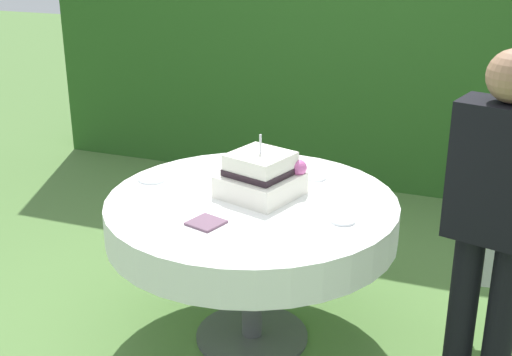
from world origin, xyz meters
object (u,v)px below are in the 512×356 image
(serving_plate_left, at_px, (316,177))
(garden_chair, at_px, (512,261))
(cake_table, at_px, (252,218))
(wedding_cake, at_px, (261,176))
(serving_plate_near, at_px, (343,220))
(napkin_stack, at_px, (206,223))
(standing_person, at_px, (494,220))
(serving_plate_far, at_px, (152,179))

(serving_plate_left, distance_m, garden_chair, 1.02)
(serving_plate_left, relative_size, garden_chair, 0.12)
(cake_table, relative_size, garden_chair, 1.58)
(wedding_cake, bearing_deg, serving_plate_left, 59.32)
(serving_plate_left, bearing_deg, serving_plate_near, -61.14)
(napkin_stack, height_order, garden_chair, garden_chair)
(wedding_cake, xyz_separation_m, standing_person, (1.07, -0.27, 0.06))
(garden_chair, bearing_deg, serving_plate_near, -154.04)
(serving_plate_far, distance_m, garden_chair, 1.80)
(serving_plate_far, bearing_deg, napkin_stack, -39.03)
(serving_plate_near, bearing_deg, serving_plate_far, 171.57)
(serving_plate_near, distance_m, serving_plate_far, 1.05)
(serving_plate_near, bearing_deg, cake_table, 168.60)
(cake_table, relative_size, napkin_stack, 10.07)
(serving_plate_far, distance_m, napkin_stack, 0.62)
(wedding_cake, bearing_deg, serving_plate_near, -19.50)
(serving_plate_near, height_order, standing_person, standing_person)
(serving_plate_left, bearing_deg, cake_table, -119.33)
(cake_table, bearing_deg, serving_plate_far, 174.07)
(cake_table, distance_m, serving_plate_left, 0.44)
(napkin_stack, bearing_deg, standing_person, 6.07)
(garden_chair, height_order, standing_person, standing_person)
(serving_plate_near, height_order, garden_chair, garden_chair)
(serving_plate_far, relative_size, garden_chair, 0.16)
(serving_plate_left, relative_size, standing_person, 0.07)
(serving_plate_near, distance_m, standing_person, 0.65)
(garden_chair, relative_size, standing_person, 0.56)
(serving_plate_far, distance_m, serving_plate_left, 0.84)
(cake_table, relative_size, serving_plate_far, 9.67)
(serving_plate_near, xyz_separation_m, garden_chair, (0.73, 0.36, -0.24))
(wedding_cake, distance_m, garden_chair, 1.24)
(cake_table, bearing_deg, serving_plate_left, 60.67)
(wedding_cake, xyz_separation_m, serving_plate_far, (-0.59, -0.00, -0.09))
(cake_table, bearing_deg, serving_plate_near, -11.40)
(serving_plate_near, height_order, serving_plate_far, same)
(napkin_stack, distance_m, standing_person, 1.20)
(cake_table, height_order, wedding_cake, wedding_cake)
(wedding_cake, distance_m, standing_person, 1.11)
(standing_person, bearing_deg, cake_table, 169.42)
(serving_plate_left, distance_m, napkin_stack, 0.77)
(wedding_cake, relative_size, serving_plate_far, 2.86)
(serving_plate_near, relative_size, serving_plate_far, 0.78)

